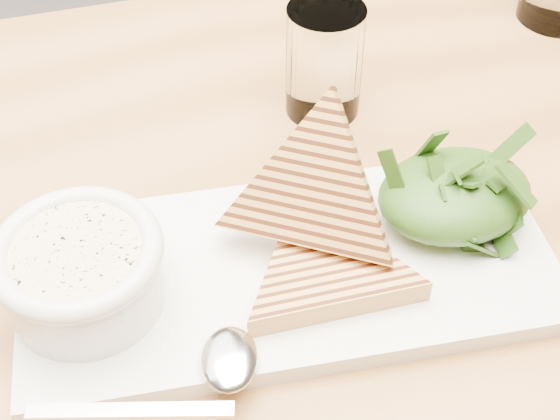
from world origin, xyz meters
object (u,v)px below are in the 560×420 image
object	(u,v)px
table_top	(489,288)
platter	(289,271)
soup_bowl	(84,279)
glass_near	(324,61)

from	to	relation	value
table_top	platter	xyz separation A→B (m)	(-0.14, 0.04, 0.03)
soup_bowl	glass_near	xyz separation A→B (m)	(0.23, 0.16, 0.01)
platter	soup_bowl	distance (m)	0.14
glass_near	platter	bearing A→B (deg)	-117.26
table_top	soup_bowl	bearing A→B (deg)	169.18
soup_bowl	glass_near	bearing A→B (deg)	35.13
platter	glass_near	bearing A→B (deg)	62.74
soup_bowl	table_top	bearing A→B (deg)	-10.82
table_top	platter	size ratio (longest dim) A/B	3.51
soup_bowl	platter	bearing A→B (deg)	-5.63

